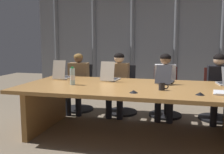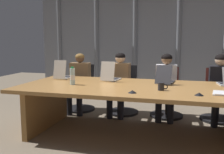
# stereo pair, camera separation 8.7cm
# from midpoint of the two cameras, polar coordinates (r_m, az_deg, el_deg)

# --- Properties ---
(ground_plane) EXTENTS (12.36, 12.36, 0.00)m
(ground_plane) POSITION_cam_midpoint_polar(r_m,az_deg,el_deg) (3.89, 3.87, -12.84)
(ground_plane) COLOR #7F705B
(conference_table) EXTENTS (3.28, 1.50, 0.74)m
(conference_table) POSITION_cam_midpoint_polar(r_m,az_deg,el_deg) (3.72, 3.96, -4.41)
(conference_table) COLOR #B77F42
(conference_table) RESTS_ON ground_plane
(curtain_backdrop) EXTENTS (6.18, 0.17, 2.61)m
(curtain_backdrop) POSITION_cam_midpoint_polar(r_m,az_deg,el_deg) (6.55, 8.68, 7.25)
(curtain_backdrop) COLOR gray
(curtain_backdrop) RESTS_ON ground_plane
(laptop_left_end) EXTENTS (0.22, 0.41, 0.32)m
(laptop_left_end) POSITION_cam_midpoint_polar(r_m,az_deg,el_deg) (4.49, -11.54, 0.43)
(laptop_left_end) COLOR beige
(laptop_left_end) RESTS_ON conference_table
(laptop_left_mid) EXTENTS (0.27, 0.41, 0.32)m
(laptop_left_mid) POSITION_cam_midpoint_polar(r_m,az_deg,el_deg) (4.19, -1.01, 0.06)
(laptop_left_mid) COLOR beige
(laptop_left_mid) RESTS_ON conference_table
(laptop_center) EXTENTS (0.29, 0.48, 0.29)m
(laptop_center) POSITION_cam_midpoint_polar(r_m,az_deg,el_deg) (4.03, 11.15, -0.51)
(laptop_center) COLOR #2D2D33
(laptop_center) RESTS_ON conference_table
(office_chair_left_end) EXTENTS (0.60, 0.60, 0.91)m
(office_chair_left_end) POSITION_cam_midpoint_polar(r_m,az_deg,el_deg) (5.24, -7.80, -3.59)
(office_chair_left_end) COLOR black
(office_chair_left_end) RESTS_ON ground_plane
(office_chair_left_mid) EXTENTS (0.60, 0.60, 0.91)m
(office_chair_left_mid) POSITION_cam_midpoint_polar(r_m,az_deg,el_deg) (4.98, 1.82, -4.12)
(office_chair_left_mid) COLOR black
(office_chair_left_mid) RESTS_ON ground_plane
(office_chair_center) EXTENTS (0.60, 0.60, 0.90)m
(office_chair_center) POSITION_cam_midpoint_polar(r_m,az_deg,el_deg) (4.87, 11.32, -4.59)
(office_chair_center) COLOR #511E19
(office_chair_center) RESTS_ON ground_plane
(office_chair_right_mid) EXTENTS (0.60, 0.60, 0.90)m
(office_chair_right_mid) POSITION_cam_midpoint_polar(r_m,az_deg,el_deg) (4.91, 21.78, -4.90)
(office_chair_right_mid) COLOR #511E19
(office_chair_right_mid) RESTS_ON ground_plane
(person_left_end) EXTENTS (0.42, 0.57, 1.14)m
(person_left_end) POSITION_cam_midpoint_polar(r_m,az_deg,el_deg) (5.03, -8.19, -0.58)
(person_left_end) COLOR olive
(person_left_end) RESTS_ON ground_plane
(person_left_mid) EXTENTS (0.37, 0.55, 1.17)m
(person_left_mid) POSITION_cam_midpoint_polar(r_m,az_deg,el_deg) (4.78, 0.83, -0.74)
(person_left_mid) COLOR olive
(person_left_mid) RESTS_ON ground_plane
(person_center) EXTENTS (0.39, 0.55, 1.16)m
(person_center) POSITION_cam_midpoint_polar(r_m,az_deg,el_deg) (4.66, 11.18, -1.13)
(person_center) COLOR silver
(person_center) RESTS_ON ground_plane
(person_right_mid) EXTENTS (0.37, 0.55, 1.17)m
(person_right_mid) POSITION_cam_midpoint_polar(r_m,az_deg,el_deg) (4.70, 22.25, -1.39)
(person_right_mid) COLOR black
(person_right_mid) RESTS_ON ground_plane
(water_bottle_primary) EXTENTS (0.07, 0.07, 0.27)m
(water_bottle_primary) POSITION_cam_midpoint_polar(r_m,az_deg,el_deg) (3.82, -9.45, 0.09)
(water_bottle_primary) COLOR silver
(water_bottle_primary) RESTS_ON conference_table
(coffee_mug_near) EXTENTS (0.13, 0.08, 0.10)m
(coffee_mug_near) POSITION_cam_midpoint_polar(r_m,az_deg,el_deg) (3.42, 10.41, -2.05)
(coffee_mug_near) COLOR black
(coffee_mug_near) RESTS_ON conference_table
(conference_mic_left_side) EXTENTS (0.11, 0.11, 0.03)m
(conference_mic_left_side) POSITION_cam_midpoint_polar(r_m,az_deg,el_deg) (3.21, 4.07, -3.24)
(conference_mic_left_side) COLOR black
(conference_mic_left_side) RESTS_ON conference_table
(conference_mic_middle) EXTENTS (0.11, 0.11, 0.03)m
(conference_mic_middle) POSITION_cam_midpoint_polar(r_m,az_deg,el_deg) (3.24, 18.32, -3.54)
(conference_mic_middle) COLOR black
(conference_mic_middle) RESTS_ON conference_table
(spiral_notepad) EXTENTS (0.26, 0.33, 0.03)m
(spiral_notepad) POSITION_cam_midpoint_polar(r_m,az_deg,el_deg) (3.43, 22.84, -3.29)
(spiral_notepad) COLOR silver
(spiral_notepad) RESTS_ON conference_table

